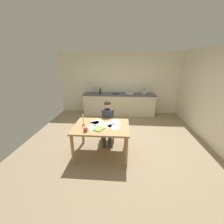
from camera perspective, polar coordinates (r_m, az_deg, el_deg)
ground_plane at (r=4.31m, az=1.78°, el=-11.33°), size 5.20×5.20×0.04m
wall_back at (r=6.37m, az=2.98°, el=11.41°), size 5.20×0.12×2.60m
wall_right at (r=4.53m, az=37.09°, el=4.23°), size 0.12×5.20×2.60m
kitchen_counter at (r=6.19m, az=2.76°, el=3.15°), size 3.00×0.64×0.90m
dining_table at (r=3.47m, az=-4.19°, el=-6.95°), size 1.30×0.96×0.75m
chair_at_table at (r=4.17m, az=-1.66°, el=-4.48°), size 0.42×0.42×0.88m
person_seated at (r=3.96m, az=-1.81°, el=-2.89°), size 0.34×0.60×1.19m
coffee_mug at (r=3.19m, az=-10.45°, el=-6.83°), size 0.12×0.08×0.09m
candlestick at (r=3.47m, az=-11.23°, el=-4.01°), size 0.06×0.06×0.28m
book_magazine at (r=3.25m, az=-5.42°, el=-6.74°), size 0.28×0.29×0.02m
paper_letter at (r=3.37m, az=0.61°, el=-5.83°), size 0.35×0.36×0.00m
paper_bill at (r=3.66m, az=-6.24°, el=-3.82°), size 0.33×0.36×0.00m
paper_envelope at (r=3.61m, az=1.46°, el=-4.02°), size 0.28×0.34×0.00m
paper_receipt at (r=3.55m, az=-6.29°, el=-4.56°), size 0.34×0.36×0.00m
paper_notice at (r=3.47m, az=-1.85°, el=-5.06°), size 0.23×0.31×0.00m
paper_flyer at (r=3.32m, az=-7.42°, el=-6.34°), size 0.35×0.36×0.00m
sink_unit at (r=6.09m, az=7.06°, el=7.31°), size 0.36×0.36×0.24m
bottle_oil at (r=6.16m, az=-6.94°, el=8.48°), size 0.07×0.07×0.30m
bottle_vinegar at (r=6.10m, az=-6.03°, el=8.27°), size 0.06×0.06×0.27m
bottle_wine_red at (r=6.05m, az=-4.67°, el=8.23°), size 0.08×0.08×0.27m
mixing_bowl at (r=6.14m, az=1.46°, el=7.87°), size 0.25×0.25×0.11m
stovetop_kettle at (r=6.13m, az=12.68°, el=7.79°), size 0.18×0.18×0.22m
wine_glass_near_sink at (r=6.21m, az=3.44°, el=8.46°), size 0.07×0.07×0.15m
wine_glass_by_kettle at (r=6.21m, az=2.48°, el=8.49°), size 0.07×0.07×0.15m
wine_glass_back_left at (r=6.21m, az=1.57°, el=8.50°), size 0.07×0.07×0.15m
wine_glass_back_right at (r=6.22m, az=0.47°, el=8.52°), size 0.07×0.07×0.15m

